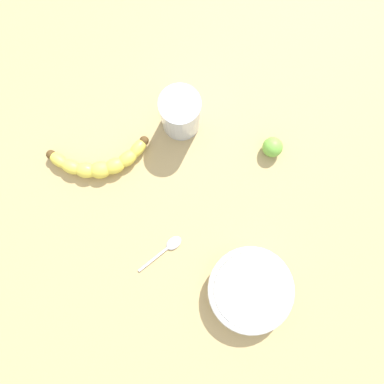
{
  "coord_description": "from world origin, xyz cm",
  "views": [
    {
      "loc": [
        10.39,
        0.9,
        84.39
      ],
      "look_at": [
        -0.19,
        2.12,
        5.0
      ],
      "focal_mm": 35.22,
      "sensor_mm": 36.0,
      "label": 1
    }
  ],
  "objects_px": {
    "ceramic_bowl": "(250,289)",
    "teaspoon": "(171,245)",
    "banana": "(100,163)",
    "smoothie_glass": "(181,114)",
    "lime_fruit": "(273,147)"
  },
  "relations": [
    {
      "from": "smoothie_glass",
      "to": "ceramic_bowl",
      "type": "height_order",
      "value": "smoothie_glass"
    },
    {
      "from": "banana",
      "to": "smoothie_glass",
      "type": "bearing_deg",
      "value": 20.4
    },
    {
      "from": "lime_fruit",
      "to": "teaspoon",
      "type": "xyz_separation_m",
      "value": [
        0.18,
        -0.24,
        -0.02
      ]
    },
    {
      "from": "ceramic_bowl",
      "to": "banana",
      "type": "bearing_deg",
      "value": -136.28
    },
    {
      "from": "ceramic_bowl",
      "to": "lime_fruit",
      "type": "bearing_deg",
      "value": 162.7
    },
    {
      "from": "smoothie_glass",
      "to": "teaspoon",
      "type": "height_order",
      "value": "smoothie_glass"
    },
    {
      "from": "ceramic_bowl",
      "to": "teaspoon",
      "type": "bearing_deg",
      "value": -125.34
    },
    {
      "from": "smoothie_glass",
      "to": "banana",
      "type": "bearing_deg",
      "value": -67.43
    },
    {
      "from": "smoothie_glass",
      "to": "lime_fruit",
      "type": "xyz_separation_m",
      "value": [
        0.08,
        0.19,
        -0.03
      ]
    },
    {
      "from": "smoothie_glass",
      "to": "lime_fruit",
      "type": "relative_size",
      "value": 2.63
    },
    {
      "from": "banana",
      "to": "ceramic_bowl",
      "type": "relative_size",
      "value": 1.29
    },
    {
      "from": "smoothie_glass",
      "to": "ceramic_bowl",
      "type": "relative_size",
      "value": 0.67
    },
    {
      "from": "banana",
      "to": "teaspoon",
      "type": "bearing_deg",
      "value": -57.08
    },
    {
      "from": "smoothie_glass",
      "to": "ceramic_bowl",
      "type": "distance_m",
      "value": 0.39
    },
    {
      "from": "ceramic_bowl",
      "to": "teaspoon",
      "type": "xyz_separation_m",
      "value": [
        -0.11,
        -0.15,
        -0.03
      ]
    }
  ]
}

